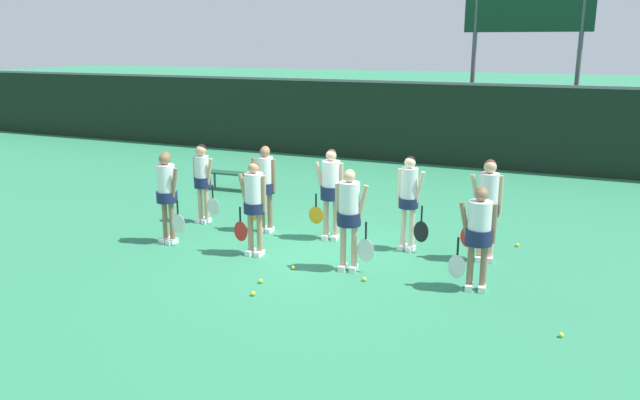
{
  "coord_description": "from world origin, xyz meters",
  "views": [
    {
      "loc": [
        4.38,
        -9.91,
        3.73
      ],
      "look_at": [
        0.01,
        0.1,
        0.94
      ],
      "focal_mm": 35.0,
      "sensor_mm": 36.0,
      "label": 1
    }
  ],
  "objects_px": {
    "tennis_ball_0": "(293,268)",
    "tennis_ball_5": "(253,294)",
    "scoreboard": "(528,18)",
    "player_3": "(479,230)",
    "player_2": "(350,212)",
    "player_6": "(331,186)",
    "tennis_ball_1": "(261,281)",
    "bench_courtside": "(236,175)",
    "player_1": "(254,200)",
    "tennis_ball_2": "(517,245)",
    "tennis_ball_3": "(364,279)",
    "player_0": "(167,189)",
    "player_8": "(487,201)",
    "player_5": "(265,182)",
    "player_7": "(409,196)",
    "player_4": "(202,177)",
    "tennis_ball_4": "(561,335)"
  },
  "relations": [
    {
      "from": "player_7",
      "to": "tennis_ball_4",
      "type": "relative_size",
      "value": 26.61
    },
    {
      "from": "player_4",
      "to": "tennis_ball_1",
      "type": "xyz_separation_m",
      "value": [
        2.76,
        -2.55,
        -0.95
      ]
    },
    {
      "from": "player_2",
      "to": "player_3",
      "type": "bearing_deg",
      "value": -8.3
    },
    {
      "from": "player_1",
      "to": "tennis_ball_0",
      "type": "distance_m",
      "value": 1.43
    },
    {
      "from": "player_3",
      "to": "player_7",
      "type": "height_order",
      "value": "player_7"
    },
    {
      "from": "player_0",
      "to": "tennis_ball_3",
      "type": "bearing_deg",
      "value": 5.32
    },
    {
      "from": "bench_courtside",
      "to": "player_1",
      "type": "xyz_separation_m",
      "value": [
        2.92,
        -4.17,
        0.61
      ]
    },
    {
      "from": "scoreboard",
      "to": "tennis_ball_3",
      "type": "distance_m",
      "value": 12.69
    },
    {
      "from": "player_3",
      "to": "player_7",
      "type": "relative_size",
      "value": 0.93
    },
    {
      "from": "tennis_ball_1",
      "to": "player_0",
      "type": "bearing_deg",
      "value": 156.63
    },
    {
      "from": "player_8",
      "to": "tennis_ball_5",
      "type": "height_order",
      "value": "player_8"
    },
    {
      "from": "player_1",
      "to": "tennis_ball_3",
      "type": "relative_size",
      "value": 24.91
    },
    {
      "from": "tennis_ball_4",
      "to": "player_3",
      "type": "bearing_deg",
      "value": 137.92
    },
    {
      "from": "tennis_ball_2",
      "to": "bench_courtside",
      "type": "bearing_deg",
      "value": 165.76
    },
    {
      "from": "player_6",
      "to": "tennis_ball_5",
      "type": "relative_size",
      "value": 24.62
    },
    {
      "from": "player_6",
      "to": "tennis_ball_2",
      "type": "height_order",
      "value": "player_6"
    },
    {
      "from": "player_0",
      "to": "player_5",
      "type": "xyz_separation_m",
      "value": [
        1.33,
        1.39,
        -0.02
      ]
    },
    {
      "from": "player_4",
      "to": "tennis_ball_0",
      "type": "bearing_deg",
      "value": -27.54
    },
    {
      "from": "player_5",
      "to": "tennis_ball_3",
      "type": "height_order",
      "value": "player_5"
    },
    {
      "from": "scoreboard",
      "to": "tennis_ball_5",
      "type": "bearing_deg",
      "value": -100.03
    },
    {
      "from": "tennis_ball_0",
      "to": "tennis_ball_5",
      "type": "relative_size",
      "value": 0.93
    },
    {
      "from": "player_7",
      "to": "tennis_ball_4",
      "type": "height_order",
      "value": "player_7"
    },
    {
      "from": "bench_courtside",
      "to": "player_7",
      "type": "xyz_separation_m",
      "value": [
        5.35,
        -2.81,
        0.63
      ]
    },
    {
      "from": "scoreboard",
      "to": "tennis_ball_3",
      "type": "bearing_deg",
      "value": -94.72
    },
    {
      "from": "scoreboard",
      "to": "tennis_ball_2",
      "type": "height_order",
      "value": "scoreboard"
    },
    {
      "from": "scoreboard",
      "to": "tennis_ball_3",
      "type": "relative_size",
      "value": 83.03
    },
    {
      "from": "tennis_ball_3",
      "to": "tennis_ball_5",
      "type": "distance_m",
      "value": 1.82
    },
    {
      "from": "player_2",
      "to": "player_7",
      "type": "bearing_deg",
      "value": 58.52
    },
    {
      "from": "player_6",
      "to": "tennis_ball_3",
      "type": "relative_size",
      "value": 25.69
    },
    {
      "from": "player_0",
      "to": "player_4",
      "type": "relative_size",
      "value": 1.05
    },
    {
      "from": "tennis_ball_2",
      "to": "tennis_ball_1",
      "type": "bearing_deg",
      "value": -135.06
    },
    {
      "from": "player_5",
      "to": "tennis_ball_0",
      "type": "bearing_deg",
      "value": -51.74
    },
    {
      "from": "player_5",
      "to": "tennis_ball_3",
      "type": "relative_size",
      "value": 25.36
    },
    {
      "from": "player_3",
      "to": "tennis_ball_1",
      "type": "xyz_separation_m",
      "value": [
        -3.16,
        -1.1,
        -0.92
      ]
    },
    {
      "from": "player_3",
      "to": "player_7",
      "type": "bearing_deg",
      "value": 129.16
    },
    {
      "from": "player_6",
      "to": "tennis_ball_1",
      "type": "bearing_deg",
      "value": -99.43
    },
    {
      "from": "tennis_ball_3",
      "to": "tennis_ball_2",
      "type": "bearing_deg",
      "value": 53.67
    },
    {
      "from": "player_2",
      "to": "player_3",
      "type": "distance_m",
      "value": 2.1
    },
    {
      "from": "player_8",
      "to": "player_2",
      "type": "bearing_deg",
      "value": -153.68
    },
    {
      "from": "player_1",
      "to": "player_6",
      "type": "relative_size",
      "value": 0.97
    },
    {
      "from": "bench_courtside",
      "to": "player_0",
      "type": "distance_m",
      "value": 4.4
    },
    {
      "from": "scoreboard",
      "to": "player_3",
      "type": "distance_m",
      "value": 12.03
    },
    {
      "from": "player_1",
      "to": "player_3",
      "type": "height_order",
      "value": "player_1"
    },
    {
      "from": "tennis_ball_3",
      "to": "player_3",
      "type": "bearing_deg",
      "value": 12.23
    },
    {
      "from": "bench_courtside",
      "to": "tennis_ball_0",
      "type": "distance_m",
      "value": 6.01
    },
    {
      "from": "player_2",
      "to": "tennis_ball_5",
      "type": "distance_m",
      "value": 2.1
    },
    {
      "from": "tennis_ball_3",
      "to": "player_0",
      "type": "bearing_deg",
      "value": 174.68
    },
    {
      "from": "player_0",
      "to": "tennis_ball_0",
      "type": "height_order",
      "value": "player_0"
    },
    {
      "from": "scoreboard",
      "to": "player_0",
      "type": "relative_size",
      "value": 3.26
    },
    {
      "from": "player_5",
      "to": "tennis_ball_2",
      "type": "relative_size",
      "value": 26.08
    }
  ]
}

